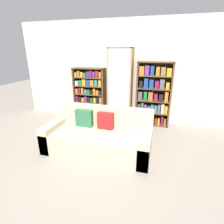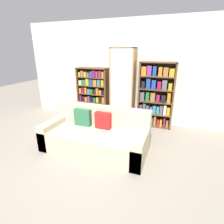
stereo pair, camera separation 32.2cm
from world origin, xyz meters
TOP-DOWN VIEW (x-y plane):
  - ground_plane at (0.00, 0.00)m, footprint 16.00×16.00m
  - wall_back at (0.00, 2.46)m, footprint 6.20×0.06m
  - couch at (-0.13, 0.64)m, footprint 2.07×0.92m
  - bookshelf_left at (-0.96, 2.26)m, footprint 0.91×0.32m
  - display_cabinet at (-0.06, 2.24)m, footprint 0.63×0.36m
  - bookshelf_right at (0.82, 2.26)m, footprint 0.89×0.32m
  - wine_bottle at (0.28, 1.40)m, footprint 0.07×0.07m

SIDE VIEW (x-z plane):
  - ground_plane at x=0.00m, z-range 0.00..0.00m
  - wine_bottle at x=0.28m, z-range -0.04..0.36m
  - couch at x=-0.13m, z-range -0.13..0.70m
  - bookshelf_left at x=-0.96m, z-range 0.00..1.46m
  - bookshelf_right at x=0.82m, z-range -0.02..1.64m
  - display_cabinet at x=-0.06m, z-range 0.00..1.99m
  - wall_back at x=0.00m, z-range 0.00..2.70m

